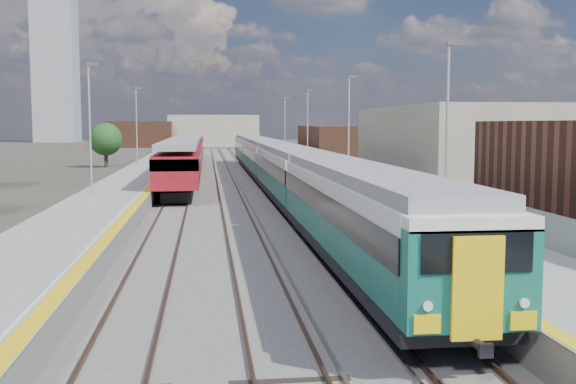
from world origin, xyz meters
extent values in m
plane|color=#47443A|center=(0.00, 50.00, 0.00)|extent=(320.00, 320.00, 0.00)
cube|color=#565451|center=(-2.25, 52.50, 0.03)|extent=(10.50, 155.00, 0.06)
cube|color=#4C3323|center=(0.78, 55.00, 0.11)|extent=(0.07, 160.00, 0.14)
cube|color=#4C3323|center=(2.22, 55.00, 0.11)|extent=(0.07, 160.00, 0.14)
cube|color=#4C3323|center=(-2.72, 55.00, 0.11)|extent=(0.07, 160.00, 0.14)
cube|color=#4C3323|center=(-1.28, 55.00, 0.11)|extent=(0.07, 160.00, 0.14)
cube|color=#4C3323|center=(-6.22, 55.00, 0.11)|extent=(0.07, 160.00, 0.14)
cube|color=#4C3323|center=(-4.78, 55.00, 0.11)|extent=(0.07, 160.00, 0.14)
cube|color=gray|center=(0.45, 55.00, 0.10)|extent=(0.08, 160.00, 0.10)
cube|color=gray|center=(-0.95, 55.00, 0.10)|extent=(0.08, 160.00, 0.10)
cube|color=slate|center=(5.25, 52.50, 0.50)|extent=(4.70, 155.00, 1.00)
cube|color=gray|center=(5.25, 52.50, 1.00)|extent=(4.70, 155.00, 0.03)
cube|color=yellow|center=(3.15, 52.50, 1.02)|extent=(0.40, 155.00, 0.01)
cube|color=gray|center=(7.45, 52.50, 1.60)|extent=(0.06, 155.00, 1.20)
cylinder|color=#9EA0A3|center=(6.60, 22.00, 4.77)|extent=(0.12, 0.12, 7.50)
cube|color=#4C4C4F|center=(6.85, 22.00, 8.42)|extent=(0.70, 0.18, 0.14)
cylinder|color=#9EA0A3|center=(6.60, 42.00, 4.77)|extent=(0.12, 0.12, 7.50)
cube|color=#4C4C4F|center=(6.85, 42.00, 8.42)|extent=(0.70, 0.18, 0.14)
cylinder|color=#9EA0A3|center=(6.60, 62.00, 4.77)|extent=(0.12, 0.12, 7.50)
cube|color=#4C4C4F|center=(6.85, 62.00, 8.42)|extent=(0.70, 0.18, 0.14)
cylinder|color=#9EA0A3|center=(6.60, 82.00, 4.77)|extent=(0.12, 0.12, 7.50)
cube|color=#4C4C4F|center=(6.85, 82.00, 8.42)|extent=(0.70, 0.18, 0.14)
cube|color=slate|center=(-9.05, 52.50, 0.50)|extent=(4.30, 155.00, 1.00)
cube|color=gray|center=(-9.05, 52.50, 1.00)|extent=(4.30, 155.00, 0.03)
cube|color=yellow|center=(-7.15, 52.50, 1.02)|extent=(0.45, 155.00, 0.01)
cube|color=silver|center=(-7.50, 52.50, 1.03)|extent=(0.08, 155.00, 0.01)
cylinder|color=#9EA0A3|center=(-10.20, 34.00, 4.77)|extent=(0.12, 0.12, 7.50)
cube|color=#4C4C4F|center=(-9.95, 34.00, 8.42)|extent=(0.70, 0.18, 0.14)
cylinder|color=#9EA0A3|center=(-10.20, 60.00, 4.77)|extent=(0.12, 0.12, 7.50)
cube|color=#4C4C4F|center=(-9.95, 60.00, 8.42)|extent=(0.70, 0.18, 0.14)
cube|color=gray|center=(16.00, 45.00, 3.20)|extent=(11.00, 22.00, 6.40)
cube|color=brown|center=(13.00, 78.00, 2.40)|extent=(8.00, 18.00, 4.80)
cube|color=gray|center=(-2.00, 150.00, 3.50)|extent=(20.00, 14.00, 7.00)
cube|color=brown|center=(-18.00, 145.00, 2.80)|extent=(14.00, 12.00, 5.60)
cube|color=gray|center=(-45.00, 190.00, 20.00)|extent=(11.00, 11.00, 40.00)
cube|color=black|center=(1.50, 16.19, 0.84)|extent=(2.61, 18.71, 0.44)
cube|color=#126052|center=(1.50, 16.19, 1.61)|extent=(2.71, 18.71, 1.09)
cube|color=black|center=(1.50, 16.19, 2.48)|extent=(2.76, 18.71, 0.75)
cube|color=silver|center=(1.50, 16.19, 3.07)|extent=(2.71, 18.71, 0.46)
cube|color=gray|center=(1.50, 16.19, 3.47)|extent=(2.40, 18.71, 0.38)
cube|color=black|center=(1.50, 35.40, 0.84)|extent=(2.61, 18.71, 0.44)
cube|color=#126052|center=(1.50, 35.40, 1.61)|extent=(2.71, 18.71, 1.09)
cube|color=black|center=(1.50, 35.40, 2.48)|extent=(2.76, 18.71, 0.75)
cube|color=silver|center=(1.50, 35.40, 3.07)|extent=(2.71, 18.71, 0.46)
cube|color=gray|center=(1.50, 35.40, 3.47)|extent=(2.40, 18.71, 0.38)
cube|color=black|center=(1.50, 54.61, 0.84)|extent=(2.61, 18.71, 0.44)
cube|color=#126052|center=(1.50, 54.61, 1.61)|extent=(2.71, 18.71, 1.09)
cube|color=black|center=(1.50, 54.61, 2.48)|extent=(2.76, 18.71, 0.75)
cube|color=silver|center=(1.50, 54.61, 3.07)|extent=(2.71, 18.71, 0.46)
cube|color=gray|center=(1.50, 54.61, 3.47)|extent=(2.40, 18.71, 0.38)
cube|color=black|center=(1.50, 73.82, 0.84)|extent=(2.61, 18.71, 0.44)
cube|color=#126052|center=(1.50, 73.82, 1.61)|extent=(2.71, 18.71, 1.09)
cube|color=black|center=(1.50, 73.82, 2.48)|extent=(2.76, 18.71, 0.75)
cube|color=silver|center=(1.50, 73.82, 3.07)|extent=(2.71, 18.71, 0.46)
cube|color=gray|center=(1.50, 73.82, 3.47)|extent=(2.40, 18.71, 0.38)
cube|color=#126052|center=(1.50, 6.60, 2.06)|extent=(2.69, 0.58, 2.01)
cube|color=black|center=(1.50, 6.30, 2.64)|extent=(2.21, 0.06, 0.77)
cube|color=yellow|center=(1.50, 6.24, 1.97)|extent=(1.01, 0.10, 2.01)
cube|color=black|center=(-5.50, 44.39, 0.48)|extent=(1.95, 16.55, 0.68)
cube|color=maroon|center=(-5.50, 44.39, 2.10)|extent=(2.87, 19.47, 2.05)
cube|color=black|center=(-5.50, 44.39, 2.61)|extent=(2.93, 19.47, 0.72)
cube|color=gray|center=(-5.50, 44.39, 3.64)|extent=(2.56, 19.47, 0.41)
cube|color=black|center=(-5.50, 64.36, 0.48)|extent=(1.95, 16.55, 0.68)
cube|color=maroon|center=(-5.50, 64.36, 2.10)|extent=(2.87, 19.47, 2.05)
cube|color=black|center=(-5.50, 64.36, 2.61)|extent=(2.93, 19.47, 0.72)
cube|color=gray|center=(-5.50, 64.36, 3.64)|extent=(2.56, 19.47, 0.41)
cube|color=black|center=(-5.50, 84.34, 0.48)|extent=(1.95, 16.55, 0.68)
cube|color=maroon|center=(-5.50, 84.34, 2.10)|extent=(2.87, 19.47, 2.05)
cube|color=black|center=(-5.50, 84.34, 2.61)|extent=(2.93, 19.47, 0.72)
cube|color=gray|center=(-5.50, 84.34, 3.64)|extent=(2.56, 19.47, 0.41)
cylinder|color=#382619|center=(-15.28, 74.90, 0.91)|extent=(0.44, 0.44, 1.82)
sphere|color=#21461B|center=(-15.28, 74.90, 3.28)|extent=(3.84, 3.84, 3.84)
cylinder|color=#382619|center=(23.09, 70.82, 1.07)|extent=(0.44, 0.44, 2.13)
sphere|color=#21461B|center=(23.09, 70.82, 3.85)|extent=(4.51, 4.51, 4.51)
camera|label=1|loc=(-3.56, -5.73, 5.08)|focal=42.00mm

